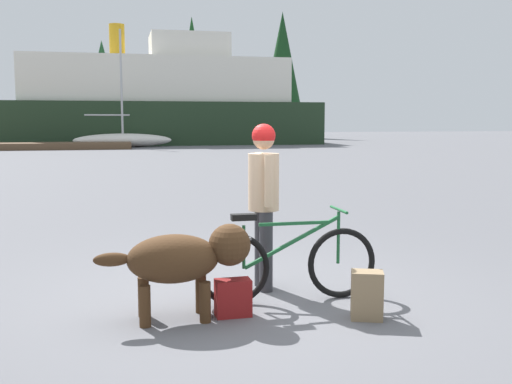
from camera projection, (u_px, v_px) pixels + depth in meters
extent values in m
plane|color=slate|center=(244.00, 296.00, 6.05)|extent=(160.00, 160.00, 0.00)
torus|color=black|center=(342.00, 263.00, 5.96)|extent=(0.71, 0.06, 0.71)
torus|color=black|center=(234.00, 269.00, 5.71)|extent=(0.71, 0.06, 0.71)
cube|color=#19592D|center=(294.00, 223.00, 5.80)|extent=(0.70, 0.03, 0.03)
cube|color=#19592D|center=(292.00, 242.00, 5.81)|extent=(0.95, 0.03, 0.49)
cylinder|color=#19592D|center=(244.00, 247.00, 5.71)|extent=(0.03, 0.03, 0.42)
cylinder|color=#19592D|center=(338.00, 238.00, 5.92)|extent=(0.03, 0.03, 0.52)
cube|color=black|center=(244.00, 217.00, 5.68)|extent=(0.24, 0.10, 0.06)
cylinder|color=#19592D|center=(339.00, 210.00, 5.88)|extent=(0.03, 0.44, 0.03)
cube|color=slate|center=(231.00, 238.00, 5.67)|extent=(0.36, 0.14, 0.02)
cylinder|color=#333338|center=(261.00, 247.00, 6.39)|extent=(0.14, 0.14, 0.84)
cylinder|color=#333338|center=(266.00, 252.00, 6.17)|extent=(0.14, 0.14, 0.84)
cylinder|color=#D8B28C|center=(264.00, 182.00, 6.19)|extent=(0.32, 0.32, 0.59)
cylinder|color=#D8B28C|center=(259.00, 177.00, 6.40)|extent=(0.09, 0.09, 0.52)
cylinder|color=#D8B28C|center=(269.00, 181.00, 5.98)|extent=(0.09, 0.09, 0.52)
sphere|color=tan|center=(264.00, 139.00, 6.14)|extent=(0.23, 0.23, 0.23)
sphere|color=red|center=(264.00, 136.00, 6.14)|extent=(0.24, 0.24, 0.24)
ellipsoid|color=#472D19|center=(173.00, 259.00, 5.27)|extent=(0.81, 0.51, 0.43)
sphere|color=#472D19|center=(230.00, 245.00, 5.37)|extent=(0.38, 0.38, 0.38)
ellipsoid|color=#472D19|center=(112.00, 260.00, 5.16)|extent=(0.32, 0.12, 0.12)
cylinder|color=#472D19|center=(201.00, 293.00, 5.51)|extent=(0.10, 0.10, 0.36)
cylinder|color=#472D19|center=(205.00, 302.00, 5.24)|extent=(0.10, 0.10, 0.36)
cylinder|color=#472D19|center=(144.00, 297.00, 5.40)|extent=(0.10, 0.10, 0.36)
cylinder|color=#472D19|center=(145.00, 306.00, 5.13)|extent=(0.10, 0.10, 0.36)
cube|color=#8C7251|center=(367.00, 295.00, 5.33)|extent=(0.33, 0.28, 0.43)
cube|color=maroon|center=(233.00, 298.00, 5.41)|extent=(0.32, 0.19, 0.34)
cube|color=brown|center=(11.00, 146.00, 36.09)|extent=(14.19, 2.78, 0.40)
cube|color=#1E331E|center=(158.00, 123.00, 44.62)|extent=(23.59, 7.48, 3.06)
cube|color=silver|center=(157.00, 81.00, 44.25)|extent=(18.87, 6.28, 3.20)
cube|color=silver|center=(189.00, 47.00, 44.47)|extent=(5.66, 4.49, 1.80)
cylinder|color=#BF8C19|center=(117.00, 41.00, 43.29)|extent=(1.10, 1.10, 2.40)
ellipsoid|color=silver|center=(123.00, 140.00, 39.26)|extent=(6.37, 1.78, 0.90)
cylinder|color=#B2B2B7|center=(121.00, 82.00, 38.81)|extent=(0.14, 0.14, 6.70)
cylinder|color=#B2B2B7|center=(107.00, 115.00, 38.85)|extent=(2.86, 0.10, 0.10)
cylinder|color=#4C331E|center=(104.00, 128.00, 57.39)|extent=(0.42, 0.42, 2.12)
cone|color=#1E4C28|center=(102.00, 79.00, 56.84)|extent=(3.63, 3.63, 7.15)
cylinder|color=#4C331E|center=(282.00, 124.00, 60.72)|extent=(0.30, 0.30, 2.80)
cone|color=#143819|center=(282.00, 61.00, 59.98)|extent=(3.94, 3.94, 9.70)
cylinder|color=#4C331E|center=(193.00, 123.00, 64.69)|extent=(0.32, 0.32, 2.84)
cone|color=#19471E|center=(192.00, 64.00, 63.93)|extent=(3.53, 3.53, 9.88)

